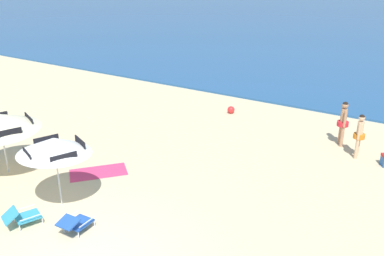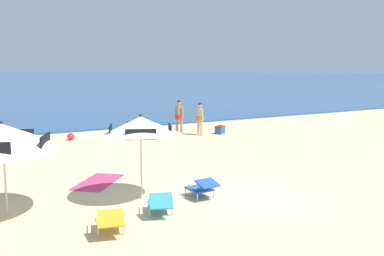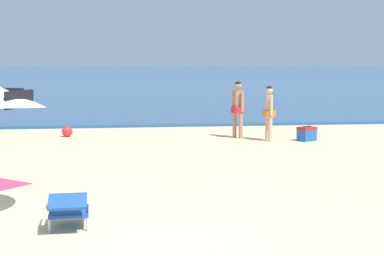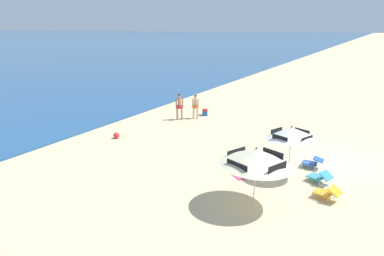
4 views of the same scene
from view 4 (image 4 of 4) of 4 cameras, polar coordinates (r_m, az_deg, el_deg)
ground_plane at (r=16.89m, az=22.45°, el=-5.13°), size 800.00×800.00×0.00m
beach_umbrella_striped_main at (r=14.14m, az=15.91°, el=-0.78°), size 2.28×2.30×2.09m
beach_umbrella_striped_second at (r=11.53m, az=10.39°, el=-4.65°), size 2.68×2.70×2.07m
lounge_chair_under_umbrella at (r=14.38m, az=20.12°, el=-7.40°), size 0.82×1.03×0.53m
lounge_chair_beside_umbrella at (r=13.17m, az=21.23°, el=-9.73°), size 0.76×1.00×0.52m
lounge_chair_facing_sea at (r=15.73m, az=19.09°, el=-5.23°), size 0.61×0.88×0.49m
person_standing_near_shore at (r=22.72m, az=0.57°, el=3.79°), size 0.38×0.47×1.57m
person_standing_beside at (r=22.44m, az=-2.06°, el=3.79°), size 0.41×0.46×1.68m
cooler_box at (r=23.75m, az=2.10°, el=2.57°), size 0.60×0.54×0.43m
beach_ball at (r=19.24m, az=-12.24°, el=-1.19°), size 0.32×0.32×0.32m
beach_towel at (r=14.81m, az=7.49°, el=-6.91°), size 1.86×1.95×0.01m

